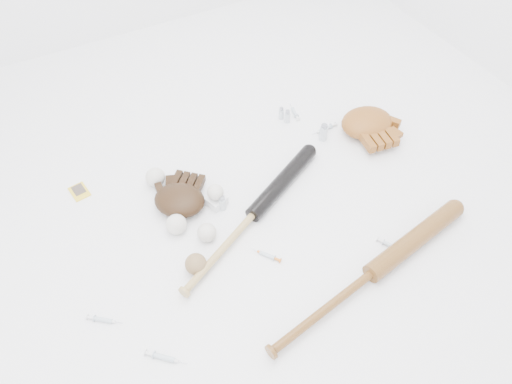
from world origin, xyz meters
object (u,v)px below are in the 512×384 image
bat_dark (253,214)px  glove_dark (179,200)px  pedestal (216,201)px  bat_wood (372,273)px

bat_dark → glove_dark: 0.30m
bat_dark → pedestal: size_ratio=12.64×
bat_dark → bat_wood: bat_wood is taller
glove_dark → pedestal: bearing=20.8°
pedestal → glove_dark: bearing=158.0°
bat_dark → bat_wood: (0.24, -0.43, 0.00)m
bat_dark → bat_wood: bearing=-87.6°
bat_dark → pedestal: bearing=97.1°
bat_wood → pedestal: size_ratio=14.11×
bat_dark → bat_wood: size_ratio=0.90×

